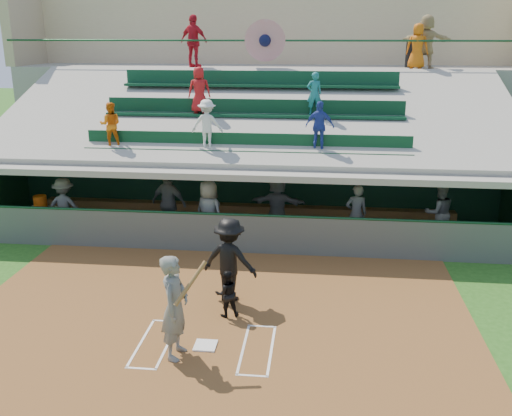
# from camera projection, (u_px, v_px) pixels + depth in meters

# --- Properties ---
(ground) EXTENTS (100.00, 100.00, 0.00)m
(ground) POSITION_uv_depth(u_px,v_px,m) (205.00, 347.00, 11.18)
(ground) COLOR #245518
(ground) RESTS_ON ground
(dirt_slab) EXTENTS (11.00, 9.00, 0.02)m
(dirt_slab) POSITION_uv_depth(u_px,v_px,m) (210.00, 334.00, 11.66)
(dirt_slab) COLOR brown
(dirt_slab) RESTS_ON ground
(home_plate) EXTENTS (0.43, 0.43, 0.03)m
(home_plate) POSITION_uv_depth(u_px,v_px,m) (205.00, 345.00, 11.17)
(home_plate) COLOR white
(home_plate) RESTS_ON dirt_slab
(batters_box_chalk) EXTENTS (2.65, 1.85, 0.01)m
(batters_box_chalk) POSITION_uv_depth(u_px,v_px,m) (205.00, 346.00, 11.18)
(batters_box_chalk) COLOR white
(batters_box_chalk) RESTS_ON dirt_slab
(dugout_floor) EXTENTS (16.00, 3.50, 0.04)m
(dugout_floor) POSITION_uv_depth(u_px,v_px,m) (248.00, 231.00, 17.58)
(dugout_floor) COLOR gray
(dugout_floor) RESTS_ON ground
(concourse_slab) EXTENTS (20.00, 3.00, 4.60)m
(concourse_slab) POSITION_uv_depth(u_px,v_px,m) (268.00, 124.00, 23.31)
(concourse_slab) COLOR gray
(concourse_slab) RESTS_ON ground
(grandstand) EXTENTS (20.40, 10.40, 7.80)m
(grandstand) POSITION_uv_depth(u_px,v_px,m) (260.00, 138.00, 20.49)
(grandstand) COLOR #525752
(grandstand) RESTS_ON ground
(batter_at_plate) EXTENTS (0.91, 0.81, 2.04)m
(batter_at_plate) POSITION_uv_depth(u_px,v_px,m) (175.00, 307.00, 10.57)
(batter_at_plate) COLOR #5D605A
(batter_at_plate) RESTS_ON dirt_slab
(catcher) EXTENTS (0.61, 0.54, 1.05)m
(catcher) POSITION_uv_depth(u_px,v_px,m) (227.00, 293.00, 12.23)
(catcher) COLOR black
(catcher) RESTS_ON dirt_slab
(home_umpire) EXTENTS (1.39, 0.99, 1.95)m
(home_umpire) POSITION_uv_depth(u_px,v_px,m) (230.00, 260.00, 12.85)
(home_umpire) COLOR black
(home_umpire) RESTS_ON dirt_slab
(dugout_bench) EXTENTS (13.56, 0.48, 0.41)m
(dugout_bench) POSITION_uv_depth(u_px,v_px,m) (244.00, 211.00, 18.87)
(dugout_bench) COLOR olive
(dugout_bench) RESTS_ON dugout_floor
(white_table) EXTENTS (0.83, 0.63, 0.73)m
(white_table) POSITION_uv_depth(u_px,v_px,m) (43.00, 220.00, 17.45)
(white_table) COLOR white
(white_table) RESTS_ON dugout_floor
(water_cooler) EXTENTS (0.40, 0.40, 0.40)m
(water_cooler) POSITION_uv_depth(u_px,v_px,m) (40.00, 202.00, 17.29)
(water_cooler) COLOR #DB550C
(water_cooler) RESTS_ON white_table
(dugout_player_a) EXTENTS (1.15, 0.69, 1.75)m
(dugout_player_a) POSITION_uv_depth(u_px,v_px,m) (65.00, 207.00, 17.01)
(dugout_player_a) COLOR #51544F
(dugout_player_a) RESTS_ON dugout_floor
(dugout_player_b) EXTENTS (1.25, 0.84, 1.98)m
(dugout_player_b) POSITION_uv_depth(u_px,v_px,m) (169.00, 203.00, 16.96)
(dugout_player_b) COLOR #545752
(dugout_player_b) RESTS_ON dugout_floor
(dugout_player_c) EXTENTS (1.09, 0.97, 1.88)m
(dugout_player_c) POSITION_uv_depth(u_px,v_px,m) (209.00, 212.00, 16.27)
(dugout_player_c) COLOR #5F615C
(dugout_player_c) RESTS_ON dugout_floor
(dugout_player_d) EXTENTS (1.69, 0.69, 1.77)m
(dugout_player_d) POSITION_uv_depth(u_px,v_px,m) (277.00, 205.00, 17.17)
(dugout_player_d) COLOR #5B5E59
(dugout_player_d) RESTS_ON dugout_floor
(dugout_player_e) EXTENTS (0.69, 0.51, 1.73)m
(dugout_player_e) POSITION_uv_depth(u_px,v_px,m) (356.00, 214.00, 16.37)
(dugout_player_e) COLOR #575A55
(dugout_player_e) RESTS_ON dugout_floor
(dugout_player_f) EXTENTS (0.98, 0.83, 1.77)m
(dugout_player_f) POSITION_uv_depth(u_px,v_px,m) (439.00, 213.00, 16.42)
(dugout_player_f) COLOR #5E605B
(dugout_player_f) RESTS_ON dugout_floor
(trash_bin) EXTENTS (0.65, 0.65, 0.98)m
(trash_bin) POSITION_uv_depth(u_px,v_px,m) (414.00, 54.00, 21.63)
(trash_bin) COLOR black
(trash_bin) RESTS_ON concourse_slab
(concourse_staff_a) EXTENTS (1.23, 0.85, 1.93)m
(concourse_staff_a) POSITION_uv_depth(u_px,v_px,m) (194.00, 41.00, 21.44)
(concourse_staff_a) COLOR red
(concourse_staff_a) RESTS_ON concourse_slab
(concourse_staff_b) EXTENTS (0.89, 0.69, 1.61)m
(concourse_staff_b) POSITION_uv_depth(u_px,v_px,m) (417.00, 46.00, 20.53)
(concourse_staff_b) COLOR #C55A0B
(concourse_staff_b) RESTS_ON concourse_slab
(concourse_staff_c) EXTENTS (1.86, 0.96, 1.92)m
(concourse_staff_c) POSITION_uv_depth(u_px,v_px,m) (426.00, 42.00, 20.95)
(concourse_staff_c) COLOR tan
(concourse_staff_c) RESTS_ON concourse_slab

